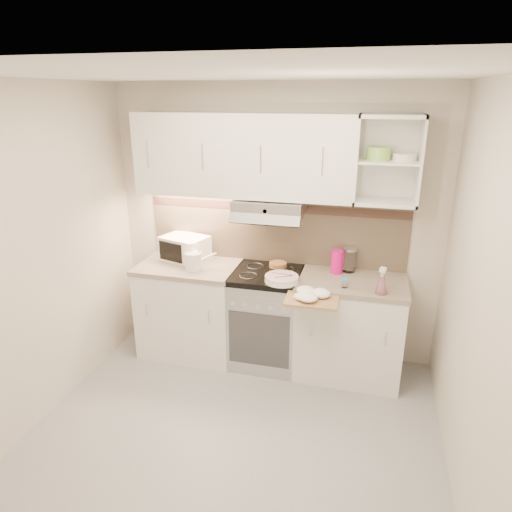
{
  "coord_description": "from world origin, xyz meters",
  "views": [
    {
      "loc": [
        0.85,
        -2.57,
        2.4
      ],
      "look_at": [
        -0.06,
        0.95,
        1.1
      ],
      "focal_mm": 32.0,
      "sensor_mm": 36.0,
      "label": 1
    }
  ],
  "objects": [
    {
      "name": "ground",
      "position": [
        0.0,
        0.0,
        0.0
      ],
      "size": [
        3.0,
        3.0,
        0.0
      ],
      "primitive_type": "plane",
      "color": "#9A9A9C",
      "rests_on": "ground"
    },
    {
      "name": "room_shell",
      "position": [
        0.0,
        0.37,
        1.63
      ],
      "size": [
        3.04,
        2.84,
        2.52
      ],
      "color": "beige",
      "rests_on": "ground"
    },
    {
      "name": "base_cabinet_left",
      "position": [
        -0.75,
        1.1,
        0.43
      ],
      "size": [
        0.9,
        0.6,
        0.86
      ],
      "primitive_type": "cube",
      "color": "white",
      "rests_on": "ground"
    },
    {
      "name": "worktop_left",
      "position": [
        -0.75,
        1.1,
        0.88
      ],
      "size": [
        0.92,
        0.62,
        0.04
      ],
      "primitive_type": "cube",
      "color": "gray",
      "rests_on": "base_cabinet_left"
    },
    {
      "name": "base_cabinet_right",
      "position": [
        0.75,
        1.1,
        0.43
      ],
      "size": [
        0.9,
        0.6,
        0.86
      ],
      "primitive_type": "cube",
      "color": "white",
      "rests_on": "ground"
    },
    {
      "name": "worktop_right",
      "position": [
        0.75,
        1.1,
        0.88
      ],
      "size": [
        0.92,
        0.62,
        0.04
      ],
      "primitive_type": "cube",
      "color": "gray",
      "rests_on": "base_cabinet_right"
    },
    {
      "name": "electric_range",
      "position": [
        0.0,
        1.1,
        0.45
      ],
      "size": [
        0.6,
        0.6,
        0.9
      ],
      "color": "#B7B7BC",
      "rests_on": "ground"
    },
    {
      "name": "microwave",
      "position": [
        -0.83,
        1.22,
        1.02
      ],
      "size": [
        0.48,
        0.41,
        0.23
      ],
      "rotation": [
        0.0,
        0.0,
        -0.3
      ],
      "color": "white",
      "rests_on": "worktop_left"
    },
    {
      "name": "watering_can",
      "position": [
        -0.65,
        1.0,
        0.99
      ],
      "size": [
        0.28,
        0.18,
        0.25
      ],
      "rotation": [
        0.0,
        0.0,
        0.39
      ],
      "color": "white",
      "rests_on": "worktop_left"
    },
    {
      "name": "plate_stack",
      "position": [
        0.17,
        0.92,
        0.93
      ],
      "size": [
        0.29,
        0.29,
        0.06
      ],
      "rotation": [
        0.0,
        0.0,
        0.07
      ],
      "color": "white",
      "rests_on": "electric_range"
    },
    {
      "name": "bread_loaf",
      "position": [
        0.07,
        1.26,
        0.92
      ],
      "size": [
        0.16,
        0.16,
        0.04
      ],
      "primitive_type": "cylinder",
      "color": "#9A5C37",
      "rests_on": "electric_range"
    },
    {
      "name": "pink_pitcher",
      "position": [
        0.6,
        1.24,
        1.0
      ],
      "size": [
        0.11,
        0.1,
        0.21
      ],
      "rotation": [
        0.0,
        0.0,
        0.39
      ],
      "color": "#DD0978",
      "rests_on": "worktop_right"
    },
    {
      "name": "glass_jar",
      "position": [
        0.7,
        1.3,
        1.01
      ],
      "size": [
        0.12,
        0.12,
        0.22
      ],
      "rotation": [
        0.0,
        0.0,
        0.29
      ],
      "color": "white",
      "rests_on": "worktop_right"
    },
    {
      "name": "spice_jar",
      "position": [
        0.69,
        0.93,
        0.94
      ],
      "size": [
        0.05,
        0.05,
        0.08
      ],
      "rotation": [
        0.0,
        0.0,
        0.34
      ],
      "color": "white",
      "rests_on": "worktop_right"
    },
    {
      "name": "spray_bottle",
      "position": [
        0.98,
        0.88,
        0.99
      ],
      "size": [
        0.09,
        0.09,
        0.24
      ],
      "rotation": [
        0.0,
        0.0,
        -0.26
      ],
      "color": "pink",
      "rests_on": "worktop_right"
    },
    {
      "name": "cutting_board",
      "position": [
        0.46,
        0.72,
        0.87
      ],
      "size": [
        0.42,
        0.38,
        0.02
      ],
      "primitive_type": "cube",
      "rotation": [
        0.0,
        0.0,
        0.02
      ],
      "color": "tan",
      "rests_on": "base_cabinet_right"
    },
    {
      "name": "dish_towel",
      "position": [
        0.46,
        0.69,
        0.92
      ],
      "size": [
        0.33,
        0.29,
        0.08
      ],
      "primitive_type": null,
      "rotation": [
        0.0,
        0.0,
        0.18
      ],
      "color": "white",
      "rests_on": "cutting_board"
    }
  ]
}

